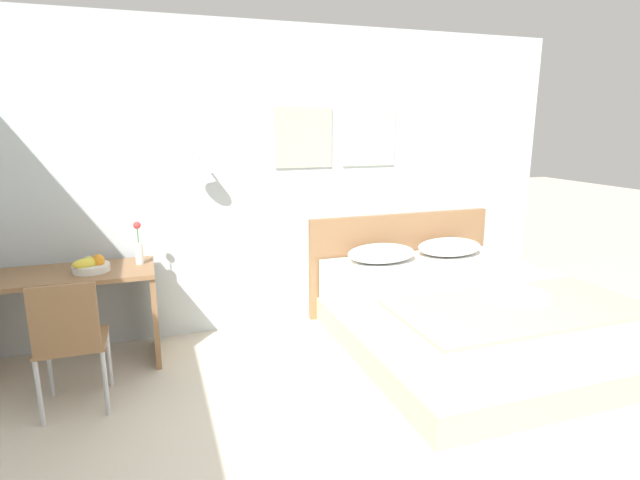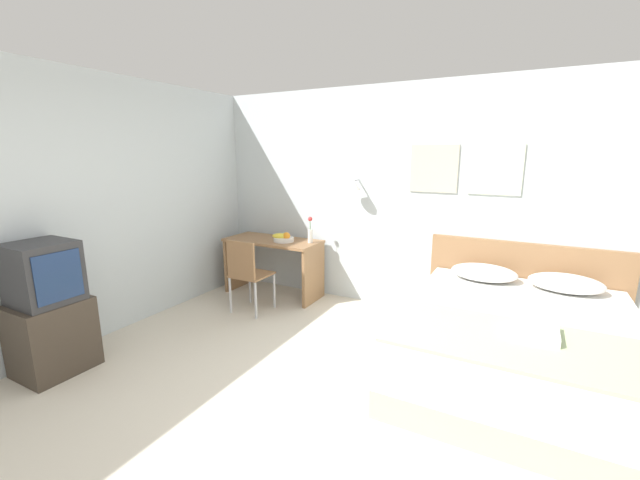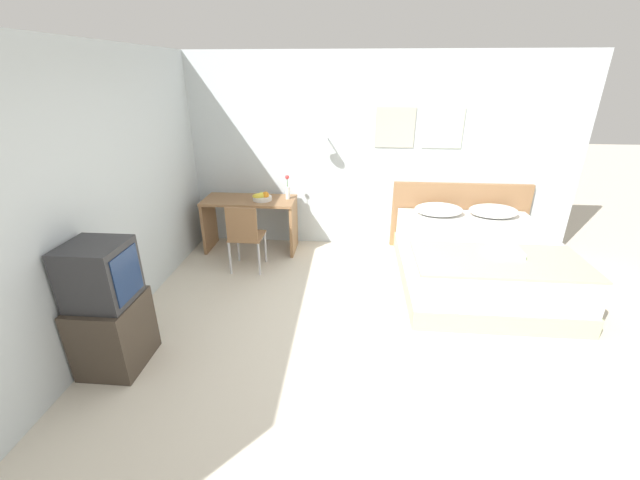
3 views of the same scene
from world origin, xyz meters
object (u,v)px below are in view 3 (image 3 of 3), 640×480
at_px(headboard, 459,216).
at_px(folded_towel_near_foot, 505,251).
at_px(pillow_right, 493,211).
at_px(pillow_left, 439,209).
at_px(fruit_bowl, 262,197).
at_px(desk_chair, 245,233).
at_px(bed, 478,261).
at_px(desk, 250,214).
at_px(flower_vase, 288,190).
at_px(tv_stand, 114,333).
at_px(throw_blanket, 500,260).
at_px(television, 99,274).

height_order(headboard, folded_towel_near_foot, headboard).
distance_m(pillow_right, folded_towel_near_foot, 1.27).
bearing_deg(pillow_left, fruit_bowl, -178.51).
xyz_separation_m(desk_chair, fruit_bowl, (0.10, 0.64, 0.28)).
xyz_separation_m(pillow_right, fruit_bowl, (-3.12, -0.06, 0.13)).
bearing_deg(bed, desk, 165.59).
distance_m(flower_vase, tv_stand, 2.85).
xyz_separation_m(folded_towel_near_foot, tv_stand, (-3.64, -1.27, -0.33)).
height_order(throw_blanket, tv_stand, tv_stand).
xyz_separation_m(throw_blanket, tv_stand, (-3.54, -1.12, -0.29)).
xyz_separation_m(desk_chair, flower_vase, (0.44, 0.75, 0.36)).
distance_m(bed, tv_stand, 3.94).
bearing_deg(tv_stand, desk_chair, 69.18).
xyz_separation_m(headboard, flower_vase, (-2.42, -0.26, 0.41)).
bearing_deg(desk, desk_chair, -81.73).
relative_size(bed, pillow_left, 3.28).
height_order(throw_blanket, flower_vase, flower_vase).
height_order(headboard, desk, headboard).
bearing_deg(bed, tv_stand, -153.96).
relative_size(desk, desk_chair, 1.42).
xyz_separation_m(desk, flower_vase, (0.53, 0.06, 0.36)).
distance_m(bed, flower_vase, 2.63).
bearing_deg(throw_blanket, folded_towel_near_foot, 55.95).
distance_m(pillow_left, flower_vase, 2.07).
relative_size(pillow_right, television, 1.24).
bearing_deg(pillow_right, tv_stand, -147.24).
relative_size(fruit_bowl, tv_stand, 0.41).
bearing_deg(fruit_bowl, bed, -14.57).
bearing_deg(folded_towel_near_foot, television, -160.76).
distance_m(pillow_left, pillow_right, 0.72).
bearing_deg(television, pillow_right, 32.78).
distance_m(fruit_bowl, television, 2.57).
relative_size(bed, pillow_right, 3.28).
relative_size(bed, folded_towel_near_foot, 6.80).
distance_m(pillow_right, desk_chair, 3.30).
bearing_deg(pillow_left, television, -141.71).
height_order(flower_vase, tv_stand, flower_vase).
height_order(pillow_right, flower_vase, flower_vase).
height_order(desk, fruit_bowl, fruit_bowl).
distance_m(desk, fruit_bowl, 0.34).
xyz_separation_m(bed, desk, (-2.96, 0.76, 0.24)).
bearing_deg(folded_towel_near_foot, fruit_bowl, 157.59).
xyz_separation_m(bed, pillow_left, (-0.36, 0.78, 0.38)).
bearing_deg(throw_blanket, television, -162.39).
height_order(pillow_left, flower_vase, flower_vase).
bearing_deg(tv_stand, throw_blanket, 17.59).
relative_size(folded_towel_near_foot, desk, 0.24).
bearing_deg(throw_blanket, pillow_right, 75.50).
height_order(fruit_bowl, television, television).
bearing_deg(fruit_bowl, television, -107.69).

